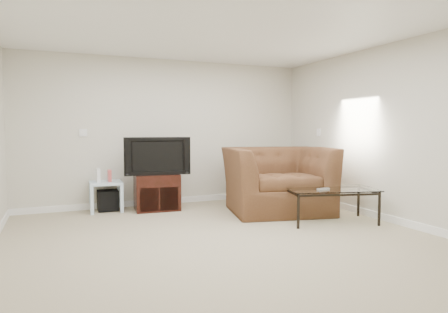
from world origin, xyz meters
name	(u,v)px	position (x,y,z in m)	size (l,w,h in m)	color
floor	(225,240)	(0.00, 0.00, 0.00)	(5.00, 5.00, 0.00)	tan
ceiling	(225,24)	(0.00, 0.00, 2.50)	(5.00, 5.00, 0.00)	white
wall_back	(168,132)	(0.00, 2.50, 1.25)	(5.00, 0.02, 2.50)	silver
wall_right	(388,133)	(2.50, 0.00, 1.25)	(0.02, 5.00, 2.50)	silver
plate_back	(83,133)	(-1.40, 2.49, 1.25)	(0.12, 0.02, 0.12)	white
plate_right_switch	(319,132)	(2.49, 1.60, 1.25)	(0.02, 0.09, 0.13)	white
plate_right_outlet	(328,188)	(2.49, 1.30, 0.30)	(0.02, 0.08, 0.12)	white
tv_stand	(157,192)	(-0.32, 2.05, 0.29)	(0.70, 0.49, 0.58)	black
dvd_player	(157,180)	(-0.32, 2.01, 0.49)	(0.41, 0.29, 0.06)	black
television	(157,156)	(-0.32, 2.02, 0.88)	(0.97, 0.19, 0.60)	black
side_table	(106,196)	(-1.09, 2.28, 0.24)	(0.49, 0.49, 0.47)	#A2BBC6
subwoofer	(108,200)	(-1.06, 2.30, 0.17)	(0.32, 0.32, 0.32)	black
game_console	(98,175)	(-1.21, 2.26, 0.58)	(0.05, 0.16, 0.22)	white
game_case	(109,176)	(-1.03, 2.26, 0.57)	(0.05, 0.14, 0.19)	#CC4C4C
recliner	(277,168)	(1.42, 1.20, 0.69)	(1.57, 1.02, 1.37)	#533421
coffee_table	(330,205)	(1.73, 0.27, 0.24)	(1.22, 0.69, 0.48)	black
remote	(323,189)	(1.56, 0.20, 0.49)	(0.19, 0.05, 0.02)	#B2B2B7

